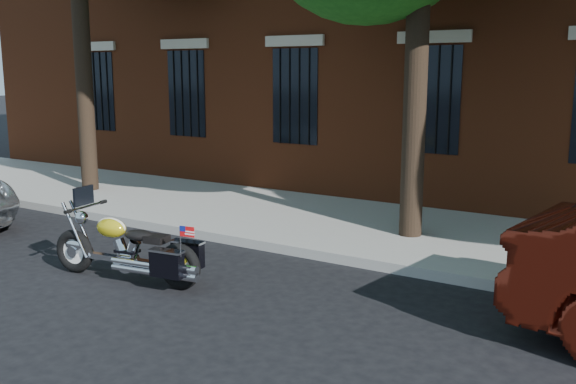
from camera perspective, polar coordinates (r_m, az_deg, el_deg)
The scene contains 4 objects.
ground at distance 8.27m, azimuth -0.03°, elevation -8.65°, with size 120.00×120.00×0.00m, color black.
curb at distance 9.39m, azimuth 4.49°, elevation -5.82°, with size 40.00×0.16×0.15m, color gray.
sidewalk at distance 11.03m, azimuth 9.05°, elevation -3.40°, with size 40.00×3.60×0.15m, color gray.
motorcycle at distance 8.67m, azimuth -13.71°, elevation -5.19°, with size 2.44×0.88×1.22m.
Camera 1 is at (4.15, -6.60, 2.76)m, focal length 40.00 mm.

